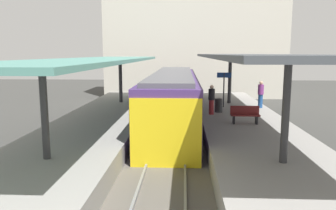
# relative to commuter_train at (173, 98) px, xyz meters

# --- Properties ---
(ground_plane) EXTENTS (80.00, 80.00, 0.00)m
(ground_plane) POSITION_rel_commuter_train_xyz_m (0.00, -4.54, -1.73)
(ground_plane) COLOR #383835
(platform_left) EXTENTS (4.40, 28.00, 1.00)m
(platform_left) POSITION_rel_commuter_train_xyz_m (-3.80, -4.54, -1.23)
(platform_left) COLOR gray
(platform_left) RESTS_ON ground_plane
(platform_right) EXTENTS (4.40, 28.00, 1.00)m
(platform_right) POSITION_rel_commuter_train_xyz_m (3.80, -4.54, -1.23)
(platform_right) COLOR gray
(platform_right) RESTS_ON ground_plane
(track_ballast) EXTENTS (3.20, 28.00, 0.20)m
(track_ballast) POSITION_rel_commuter_train_xyz_m (0.00, -4.54, -1.63)
(track_ballast) COLOR #59544C
(track_ballast) RESTS_ON ground_plane
(rail_near_side) EXTENTS (0.08, 28.00, 0.14)m
(rail_near_side) POSITION_rel_commuter_train_xyz_m (-0.72, -4.54, -1.46)
(rail_near_side) COLOR slate
(rail_near_side) RESTS_ON track_ballast
(rail_far_side) EXTENTS (0.08, 28.00, 0.14)m
(rail_far_side) POSITION_rel_commuter_train_xyz_m (0.72, -4.54, -1.46)
(rail_far_side) COLOR slate
(rail_far_side) RESTS_ON track_ballast
(commuter_train) EXTENTS (2.78, 15.84, 3.10)m
(commuter_train) POSITION_rel_commuter_train_xyz_m (0.00, 0.00, 0.00)
(commuter_train) COLOR #472D6B
(commuter_train) RESTS_ON track_ballast
(canopy_left) EXTENTS (4.18, 21.00, 3.15)m
(canopy_left) POSITION_rel_commuter_train_xyz_m (-3.80, -3.14, 2.30)
(canopy_left) COLOR #333335
(canopy_left) RESTS_ON platform_left
(canopy_right) EXTENTS (4.18, 21.00, 3.36)m
(canopy_right) POSITION_rel_commuter_train_xyz_m (3.80, -3.14, 2.51)
(canopy_right) COLOR #333335
(canopy_right) RESTS_ON platform_right
(platform_bench) EXTENTS (1.40, 0.41, 0.86)m
(platform_bench) POSITION_rel_commuter_train_xyz_m (3.64, -3.66, -0.26)
(platform_bench) COLOR black
(platform_bench) RESTS_ON platform_right
(platform_sign) EXTENTS (0.90, 0.08, 2.21)m
(platform_sign) POSITION_rel_commuter_train_xyz_m (3.18, 1.30, 0.90)
(platform_sign) COLOR #262628
(platform_sign) RESTS_ON platform_right
(litter_bin) EXTENTS (0.44, 0.44, 0.80)m
(litter_bin) POSITION_rel_commuter_train_xyz_m (2.67, -0.59, -0.33)
(litter_bin) COLOR #2D2D30
(litter_bin) RESTS_ON platform_right
(passenger_near_bench) EXTENTS (0.36, 0.36, 1.69)m
(passenger_near_bench) POSITION_rel_commuter_train_xyz_m (5.48, 1.15, 0.15)
(passenger_near_bench) COLOR navy
(passenger_near_bench) RESTS_ON platform_right
(passenger_mid_platform) EXTENTS (0.36, 0.36, 1.66)m
(passenger_mid_platform) POSITION_rel_commuter_train_xyz_m (2.20, -1.27, 0.13)
(passenger_mid_platform) COLOR maroon
(passenger_mid_platform) RESTS_ON platform_right
(station_building_backdrop) EXTENTS (18.00, 6.00, 11.00)m
(station_building_backdrop) POSITION_rel_commuter_train_xyz_m (1.69, 15.46, 3.77)
(station_building_backdrop) COLOR beige
(station_building_backdrop) RESTS_ON ground_plane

